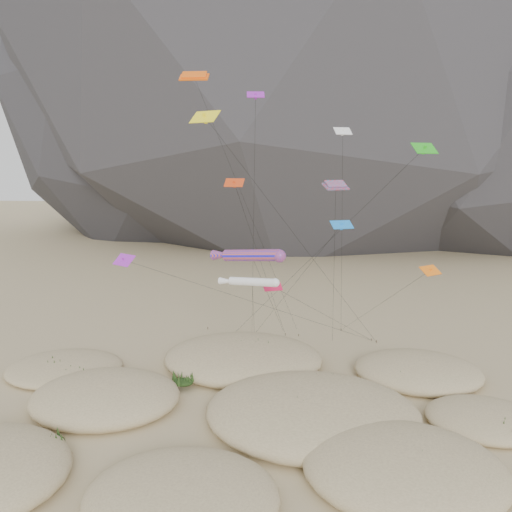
% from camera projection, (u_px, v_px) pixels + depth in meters
% --- Properties ---
extents(ground, '(500.00, 500.00, 0.00)m').
position_uv_depth(ground, '(257.00, 438.00, 38.43)').
color(ground, '#CCB789').
rests_on(ground, ground).
extents(dunes, '(49.59, 34.79, 3.42)m').
position_uv_depth(dunes, '(239.00, 409.00, 41.59)').
color(dunes, '#CCB789').
rests_on(dunes, ground).
extents(dune_grass, '(43.58, 26.74, 1.48)m').
position_uv_depth(dune_grass, '(249.00, 410.00, 41.05)').
color(dune_grass, black).
rests_on(dune_grass, ground).
extents(kite_stakes, '(20.95, 4.23, 0.30)m').
position_uv_depth(kite_stakes, '(295.00, 335.00, 61.42)').
color(kite_stakes, '#3F2D1E').
rests_on(kite_stakes, ground).
extents(rainbow_tube_kite, '(8.05, 14.58, 12.87)m').
position_uv_depth(rainbow_tube_kite, '(249.00, 255.00, 49.62)').
color(rainbow_tube_kite, '#FF611A').
rests_on(rainbow_tube_kite, ground).
extents(white_tube_kite, '(5.73, 17.23, 11.17)m').
position_uv_depth(white_tube_kite, '(250.00, 282.00, 44.13)').
color(white_tube_kite, white).
rests_on(white_tube_kite, ground).
extents(orange_parafoil, '(12.31, 9.52, 30.29)m').
position_uv_depth(orange_parafoil, '(195.00, 79.00, 51.16)').
color(orange_parafoil, '#F1570C').
rests_on(orange_parafoil, ground).
extents(multi_parafoil, '(2.59, 12.87, 19.42)m').
position_uv_depth(multi_parafoil, '(336.00, 188.00, 45.02)').
color(multi_parafoil, '#FD1A2D').
rests_on(multi_parafoil, ground).
extents(delta_kites, '(30.61, 19.64, 27.30)m').
position_uv_depth(delta_kites, '(282.00, 199.00, 45.81)').
color(delta_kites, purple).
rests_on(delta_kites, ground).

